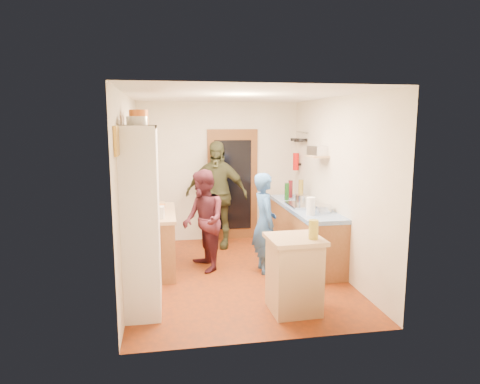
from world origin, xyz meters
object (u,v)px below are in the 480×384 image
object	(u,v)px
hutch_body	(142,217)
right_counter_base	(304,234)
person_left	(204,220)
person_back	(217,195)
person_hob	(267,223)
island_base	(294,276)

from	to	relation	value
hutch_body	right_counter_base	distance (m)	2.90
person_left	person_back	size ratio (longest dim) A/B	0.81
person_hob	person_back	distance (m)	1.56
island_base	person_back	distance (m)	2.93
person_back	person_left	bearing A→B (deg)	-87.34
hutch_body	island_base	xyz separation A→B (m)	(1.76, -0.54, -0.67)
island_base	right_counter_base	bearing A→B (deg)	68.08
person_hob	right_counter_base	bearing A→B (deg)	-60.85
right_counter_base	person_left	size ratio (longest dim) A/B	1.43
right_counter_base	person_back	world-z (taller)	person_back
person_hob	island_base	bearing A→B (deg)	177.72
right_counter_base	island_base	distance (m)	1.98
person_hob	person_back	bearing A→B (deg)	19.25
hutch_body	right_counter_base	xyz separation A→B (m)	(2.50, 1.30, -0.68)
person_back	hutch_body	bearing A→B (deg)	-98.70
right_counter_base	person_left	bearing A→B (deg)	-173.99
right_counter_base	person_hob	distance (m)	0.93
hutch_body	person_hob	bearing A→B (deg)	25.70
right_counter_base	person_hob	xyz separation A→B (m)	(-0.74, -0.45, 0.33)
island_base	person_hob	bearing A→B (deg)	90.04
island_base	person_left	xyz separation A→B (m)	(-0.90, 1.67, 0.34)
hutch_body	person_back	distance (m)	2.58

